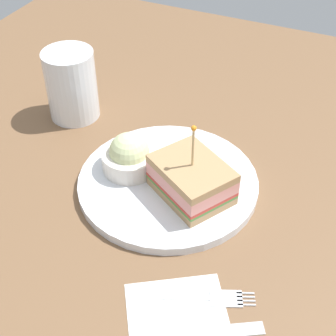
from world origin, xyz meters
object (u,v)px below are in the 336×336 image
drink_glass (72,87)px  sandwich_half_center (192,179)px  plate (168,182)px  fork (212,298)px  napkin (178,316)px  coleslaw_bowl (128,158)px  knife (212,332)px

drink_glass → sandwich_half_center: bearing=-113.1°
plate → fork: 18.86cm
sandwich_half_center → napkin: 18.12cm
plate → sandwich_half_center: sandwich_half_center is taller
fork → sandwich_half_center: bearing=31.2°
plate → drink_glass: (9.37, 20.95, 4.49)cm
coleslaw_bowl → fork: (-14.09, -17.79, -3.18)cm
drink_glass → napkin: size_ratio=1.05×
plate → drink_glass: 23.38cm
fork → knife: size_ratio=1.04×
plate → sandwich_half_center: bearing=-107.6°
plate → knife: size_ratio=2.16×
coleslaw_bowl → knife: size_ratio=0.68×
sandwich_half_center → knife: 19.96cm
sandwich_half_center → coleslaw_bowl: sandwich_half_center is taller
knife → coleslaw_bowl: bearing=46.9°
fork → napkin: bearing=144.1°
fork → knife: bearing=-159.8°
napkin → knife: 4.02cm
sandwich_half_center → drink_glass: bearing=66.9°
plate → napkin: bearing=-152.6°
coleslaw_bowl → drink_glass: drink_glass is taller
sandwich_half_center → fork: bearing=-148.8°
sandwich_half_center → napkin: (-16.88, -5.48, -3.66)cm
napkin → fork: bearing=-35.9°
coleslaw_bowl → sandwich_half_center: bearing=-94.5°
coleslaw_bowl → drink_glass: bearing=57.0°
sandwich_half_center → drink_glass: sandwich_half_center is taller
napkin → knife: (-0.31, -4.01, 0.10)cm
drink_glass → knife: bearing=-129.0°
coleslaw_bowl → fork: bearing=-128.4°
plate → knife: plate is taller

